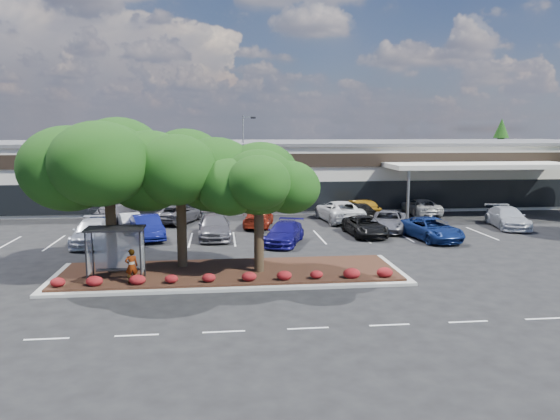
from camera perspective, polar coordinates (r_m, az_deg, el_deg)
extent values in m
plane|color=black|center=(24.96, -0.40, -9.11)|extent=(160.00, 160.00, 0.00)
cube|color=silver|center=(57.90, -3.94, 3.94)|extent=(80.00, 20.00, 6.00)
cube|color=#57575A|center=(57.74, -3.97, 7.01)|extent=(80.40, 20.40, 0.30)
cube|color=black|center=(47.76, -3.43, 5.16)|extent=(80.00, 0.25, 1.20)
cube|color=black|center=(48.05, -3.40, 1.35)|extent=(60.00, 0.18, 2.60)
cube|color=#A00B17|center=(47.76, -10.66, 5.03)|extent=(6.00, 0.12, 1.00)
cube|color=silver|center=(50.55, 20.07, 4.39)|extent=(16.00, 5.00, 0.40)
cylinder|color=gray|center=(46.18, 13.23, 1.47)|extent=(0.24, 0.24, 4.20)
cube|color=#A9A9A4|center=(28.66, -5.25, -6.66)|extent=(18.00, 6.00, 0.15)
cube|color=#402319|center=(28.63, -5.26, -6.42)|extent=(17.20, 5.20, 0.12)
cube|color=silver|center=(21.98, -23.22, -12.27)|extent=(1.60, 0.12, 0.01)
cube|color=silver|center=(21.29, -14.75, -12.54)|extent=(1.60, 0.12, 0.01)
cube|color=silver|center=(21.06, -5.89, -12.53)|extent=(1.60, 0.12, 0.01)
cube|color=silver|center=(21.31, 2.95, -12.23)|extent=(1.60, 0.12, 0.01)
cube|color=silver|center=(22.03, 11.36, -11.69)|extent=(1.60, 0.12, 0.01)
cube|color=silver|center=(23.18, 19.06, -10.97)|extent=(1.60, 0.12, 0.01)
cube|color=silver|center=(24.69, 25.89, -10.17)|extent=(1.60, 0.12, 0.01)
cube|color=silver|center=(40.43, -26.61, -3.18)|extent=(0.12, 5.00, 0.01)
cube|color=silver|center=(39.49, -22.51, -3.19)|extent=(0.12, 5.00, 0.01)
cube|color=silver|center=(38.76, -18.24, -3.17)|extent=(0.12, 5.00, 0.01)
cube|color=silver|center=(38.25, -13.84, -3.14)|extent=(0.12, 5.00, 0.01)
cube|color=silver|center=(37.97, -9.34, -3.09)|extent=(0.12, 5.00, 0.01)
cube|color=silver|center=(37.93, -4.80, -3.02)|extent=(0.12, 5.00, 0.01)
cube|color=silver|center=(38.13, -0.29, -2.93)|extent=(0.12, 5.00, 0.01)
cube|color=silver|center=(38.56, 4.16, -2.82)|extent=(0.12, 5.00, 0.01)
cube|color=silver|center=(39.22, 8.47, -2.70)|extent=(0.12, 5.00, 0.01)
cube|color=silver|center=(40.08, 12.63, -2.57)|extent=(0.12, 5.00, 0.01)
cube|color=silver|center=(41.15, 16.58, -2.44)|extent=(0.12, 5.00, 0.01)
cube|color=silver|center=(42.41, 20.32, -2.30)|extent=(0.12, 5.00, 0.01)
cylinder|color=black|center=(28.47, -19.01, -4.22)|extent=(0.08, 0.08, 2.50)
cylinder|color=black|center=(28.03, -14.01, -4.21)|extent=(0.08, 0.08, 2.50)
cylinder|color=black|center=(27.24, -19.60, -4.82)|extent=(0.08, 0.08, 2.50)
cylinder|color=black|center=(26.78, -14.37, -4.81)|extent=(0.08, 0.08, 2.50)
cube|color=black|center=(27.35, -16.88, -1.88)|extent=(2.75, 1.55, 0.10)
cube|color=silver|center=(28.20, -16.54, -3.97)|extent=(2.30, 0.03, 2.00)
cube|color=black|center=(28.03, -16.60, -5.99)|extent=(2.00, 0.35, 0.06)
cone|color=#183C0D|center=(76.94, 22.01, 5.58)|extent=(3.96, 3.96, 9.00)
imported|color=#594C47|center=(26.97, -15.25, -5.66)|extent=(0.70, 0.57, 1.66)
cube|color=#A9A9A4|center=(52.24, -3.80, 0.37)|extent=(0.50, 0.50, 0.40)
cylinder|color=gray|center=(51.80, -3.84, 5.19)|extent=(0.14, 0.14, 8.40)
cube|color=gray|center=(51.90, -3.42, 9.68)|extent=(0.92, 0.50, 0.14)
cube|color=black|center=(52.09, -2.90, 9.60)|extent=(0.52, 0.43, 0.18)
imported|color=navy|center=(40.08, -18.46, -1.71)|extent=(2.65, 4.73, 1.52)
imported|color=silver|center=(38.03, -19.05, -2.21)|extent=(2.52, 5.62, 1.60)
imported|color=#0D125A|center=(38.81, -13.74, -1.76)|extent=(3.11, 5.24, 1.63)
imported|color=#5D5B63|center=(38.32, -6.86, -1.74)|extent=(2.33, 5.50, 1.58)
imported|color=navy|center=(36.06, 0.46, -2.44)|extent=(3.53, 5.34, 1.44)
imported|color=black|center=(39.29, 8.87, -1.67)|extent=(2.55, 5.09, 1.38)
imported|color=slate|center=(41.41, 11.23, -1.15)|extent=(4.31, 5.88, 1.49)
imported|color=navy|center=(38.83, 15.55, -1.91)|extent=(3.41, 5.77, 1.50)
imported|color=silver|center=(45.46, 22.69, -0.74)|extent=(3.06, 5.72, 1.58)
imported|color=silver|center=(42.46, -15.48, -1.15)|extent=(2.51, 4.35, 1.35)
imported|color=#5A5962|center=(45.65, -16.68, -0.34)|extent=(3.63, 6.14, 1.67)
imported|color=#504F56|center=(44.94, -10.49, -0.37)|extent=(4.22, 5.91, 1.50)
imported|color=maroon|center=(42.29, -2.27, -0.85)|extent=(2.92, 5.12, 1.40)
imported|color=white|center=(45.12, 6.18, -0.11)|extent=(3.43, 6.41, 1.71)
imported|color=black|center=(46.01, 7.88, -0.10)|extent=(2.99, 5.48, 1.51)
imported|color=brown|center=(46.79, 8.19, 0.10)|extent=(2.84, 5.15, 1.61)
imported|color=#B8B8B8|center=(49.82, 14.43, 0.33)|extent=(2.54, 5.25, 1.44)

